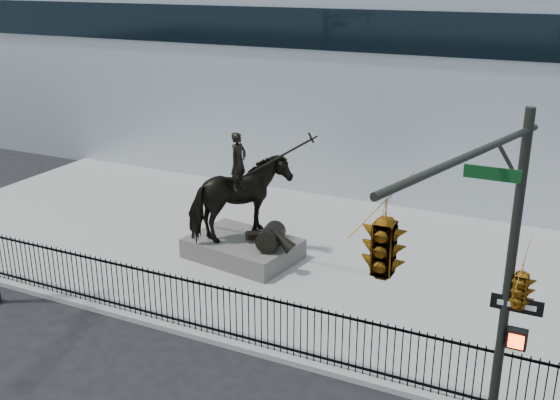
% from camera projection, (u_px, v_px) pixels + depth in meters
% --- Properties ---
extents(ground, '(120.00, 120.00, 0.00)m').
position_uv_depth(ground, '(194.00, 365.00, 16.11)').
color(ground, black).
rests_on(ground, ground).
extents(plaza, '(30.00, 12.00, 0.15)m').
position_uv_depth(plaza, '(307.00, 257.00, 22.03)').
color(plaza, gray).
rests_on(plaza, ground).
extents(building, '(44.00, 14.00, 9.00)m').
position_uv_depth(building, '(416.00, 73.00, 31.60)').
color(building, silver).
rests_on(building, ground).
extents(picket_fence, '(22.10, 0.10, 1.50)m').
position_uv_depth(picket_fence, '(219.00, 310.00, 16.87)').
color(picket_fence, black).
rests_on(picket_fence, plaza).
extents(statue_plinth, '(3.81, 2.90, 0.65)m').
position_uv_depth(statue_plinth, '(243.00, 248.00, 21.69)').
color(statue_plinth, '#4E4C48').
rests_on(statue_plinth, plaza).
extents(equestrian_statue, '(4.42, 3.08, 3.78)m').
position_uv_depth(equestrian_statue, '(243.00, 201.00, 21.09)').
color(equestrian_statue, black).
rests_on(equestrian_statue, statue_plinth).
extents(traffic_signal_right, '(2.17, 6.86, 7.00)m').
position_uv_depth(traffic_signal_right, '(461.00, 266.00, 10.15)').
color(traffic_signal_right, '#252721').
rests_on(traffic_signal_right, ground).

